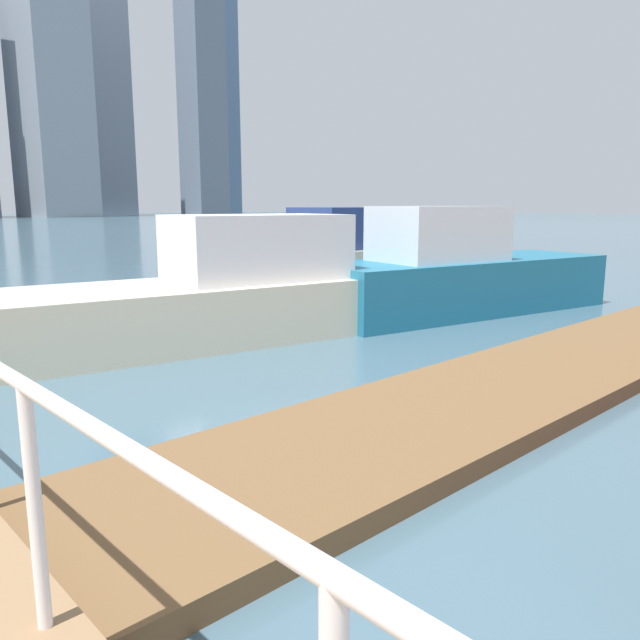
% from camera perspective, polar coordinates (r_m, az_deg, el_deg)
% --- Properties ---
extents(floating_dock, '(13.04, 2.00, 0.18)m').
position_cam_1_polar(floating_dock, '(7.99, 19.63, -4.86)').
color(floating_dock, brown).
rests_on(floating_dock, ground_plane).
extents(dock_piling_0, '(0.36, 0.36, 1.68)m').
position_cam_1_polar(dock_piling_0, '(11.73, -0.49, 4.26)').
color(dock_piling_0, '#473826').
rests_on(dock_piling_0, ground_plane).
extents(moored_boat_0, '(6.70, 3.18, 2.11)m').
position_cam_1_polar(moored_boat_0, '(12.67, 12.63, 4.18)').
color(moored_boat_0, '#1E6B8C').
rests_on(moored_boat_0, ground_plane).
extents(moored_boat_2, '(7.03, 2.45, 2.06)m').
position_cam_1_polar(moored_boat_2, '(16.49, -0.38, 5.71)').
color(moored_boat_2, beige).
rests_on(moored_boat_2, ground_plane).
extents(moored_boat_3, '(7.39, 3.38, 1.98)m').
position_cam_1_polar(moored_boat_3, '(10.10, -8.46, 2.44)').
color(moored_boat_3, beige).
rests_on(moored_boat_3, ground_plane).
extents(skyline_tower_4, '(10.72, 13.71, 38.78)m').
position_cam_1_polar(skyline_tower_4, '(123.23, -23.63, 17.82)').
color(skyline_tower_4, '#8C939E').
rests_on(skyline_tower_4, ground_plane).
extents(skyline_tower_5, '(13.09, 9.53, 70.48)m').
position_cam_1_polar(skyline_tower_5, '(145.60, -20.47, 23.13)').
color(skyline_tower_5, gray).
rests_on(skyline_tower_5, ground_plane).
extents(skyline_tower_6, '(7.00, 7.34, 39.91)m').
position_cam_1_polar(skyline_tower_6, '(127.74, -10.82, 18.46)').
color(skyline_tower_6, slate).
rests_on(skyline_tower_6, ground_plane).
extents(skyline_tower_7, '(8.43, 11.53, 52.32)m').
position_cam_1_polar(skyline_tower_7, '(156.75, -9.84, 19.29)').
color(skyline_tower_7, slate).
rests_on(skyline_tower_7, ground_plane).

